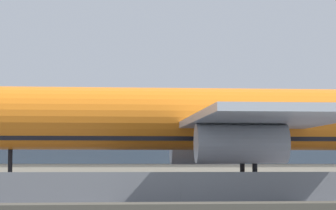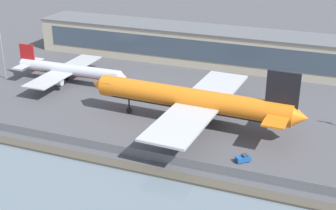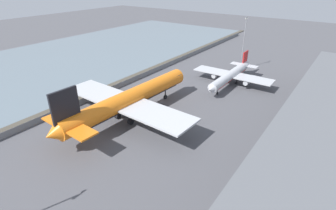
% 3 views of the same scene
% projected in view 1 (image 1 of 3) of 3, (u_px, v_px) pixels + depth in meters
% --- Properties ---
extents(ground_plane, '(500.00, 500.00, 0.00)m').
position_uv_depth(ground_plane, '(152.00, 198.00, 66.72)').
color(ground_plane, '#4C4C51').
extents(shoreline_seawall, '(320.00, 3.00, 0.50)m').
position_uv_depth(shoreline_seawall, '(192.00, 207.00, 46.48)').
color(shoreline_seawall, '#474238').
rests_on(shoreline_seawall, ground).
extents(perimeter_fence, '(280.00, 0.10, 2.27)m').
position_uv_depth(perimeter_fence, '(181.00, 190.00, 50.99)').
color(perimeter_fence, slate).
rests_on(perimeter_fence, ground).
extents(cargo_jet_orange, '(58.68, 50.01, 17.69)m').
position_uv_depth(cargo_jet_orange, '(218.00, 122.00, 73.32)').
color(cargo_jet_orange, orange).
rests_on(cargo_jet_orange, ground).
extents(terminal_building, '(118.73, 16.78, 12.52)m').
position_uv_depth(terminal_building, '(37.00, 143.00, 122.29)').
color(terminal_building, '#BCB299').
rests_on(terminal_building, ground).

